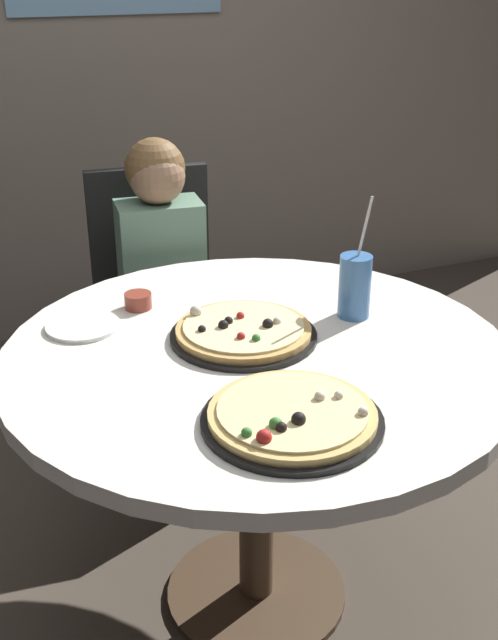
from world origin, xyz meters
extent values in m
plane|color=#4C4238|center=(0.00, 0.00, 0.00)|extent=(8.00, 8.00, 0.00)
cylinder|color=silver|center=(0.00, 0.00, 0.73)|extent=(1.18, 1.18, 0.04)
cylinder|color=#4C3826|center=(0.00, 0.00, 0.36)|extent=(0.09, 0.09, 0.69)
cylinder|color=#4C3826|center=(0.00, 0.00, 0.01)|extent=(0.48, 0.48, 0.02)
cube|color=black|center=(0.00, 0.78, 0.43)|extent=(0.44, 0.44, 0.04)
cube|color=black|center=(0.02, 0.96, 0.69)|extent=(0.40, 0.08, 0.52)
cylinder|color=black|center=(-0.19, 0.63, 0.21)|extent=(0.04, 0.04, 0.41)
cylinder|color=black|center=(0.15, 0.59, 0.21)|extent=(0.04, 0.04, 0.41)
cylinder|color=black|center=(-0.15, 0.97, 0.21)|extent=(0.04, 0.04, 0.41)
cylinder|color=black|center=(0.19, 0.93, 0.21)|extent=(0.04, 0.04, 0.41)
cube|color=#3F4766|center=(-0.02, 0.62, 0.23)|extent=(0.27, 0.34, 0.45)
cube|color=slate|center=(0.00, 0.76, 0.67)|extent=(0.28, 0.19, 0.44)
sphere|color=#997051|center=(0.00, 0.76, 0.97)|extent=(0.17, 0.17, 0.17)
sphere|color=brown|center=(0.00, 0.78, 0.99)|extent=(0.18, 0.18, 0.18)
cylinder|color=black|center=(-0.01, 0.06, 0.76)|extent=(0.35, 0.35, 0.01)
cylinder|color=tan|center=(-0.01, 0.06, 0.77)|extent=(0.32, 0.32, 0.02)
cylinder|color=beige|center=(-0.01, 0.06, 0.78)|extent=(0.29, 0.29, 0.01)
sphere|color=black|center=(-0.11, 0.07, 0.79)|extent=(0.02, 0.02, 0.02)
sphere|color=beige|center=(0.07, 0.04, 0.79)|extent=(0.02, 0.02, 0.02)
sphere|color=black|center=(0.04, 0.03, 0.79)|extent=(0.03, 0.03, 0.03)
sphere|color=#B2231E|center=(0.00, 0.10, 0.79)|extent=(0.02, 0.02, 0.02)
sphere|color=#387F33|center=(-0.01, -0.02, 0.79)|extent=(0.02, 0.02, 0.02)
sphere|color=black|center=(-0.06, 0.07, 0.79)|extent=(0.02, 0.02, 0.02)
sphere|color=beige|center=(-0.09, 0.17, 0.79)|extent=(0.03, 0.03, 0.03)
sphere|color=#B2231E|center=(-0.04, 0.00, 0.79)|extent=(0.02, 0.02, 0.02)
sphere|color=black|center=(-0.04, 0.09, 0.79)|extent=(0.02, 0.02, 0.02)
cylinder|color=black|center=(-0.07, -0.32, 0.76)|extent=(0.36, 0.36, 0.01)
cylinder|color=#D8B266|center=(-0.07, -0.32, 0.77)|extent=(0.33, 0.33, 0.02)
cylinder|color=beige|center=(-0.07, -0.32, 0.78)|extent=(0.29, 0.29, 0.01)
sphere|color=#387F33|center=(-0.12, -0.37, 0.79)|extent=(0.03, 0.03, 0.03)
sphere|color=beige|center=(0.00, -0.31, 0.79)|extent=(0.02, 0.02, 0.02)
sphere|color=black|center=(-0.08, -0.37, 0.79)|extent=(0.03, 0.03, 0.03)
sphere|color=#B2231E|center=(-0.16, -0.40, 0.79)|extent=(0.03, 0.03, 0.03)
sphere|color=black|center=(-0.12, -0.38, 0.79)|extent=(0.02, 0.02, 0.02)
sphere|color=#387F33|center=(-0.18, -0.37, 0.79)|extent=(0.02, 0.02, 0.02)
sphere|color=beige|center=(0.04, -0.32, 0.79)|extent=(0.02, 0.02, 0.02)
sphere|color=beige|center=(0.05, -0.39, 0.79)|extent=(0.02, 0.02, 0.02)
cylinder|color=#3F72B2|center=(0.29, 0.07, 0.83)|extent=(0.08, 0.08, 0.16)
cylinder|color=white|center=(0.30, 0.07, 0.95)|extent=(0.05, 0.01, 0.22)
cylinder|color=brown|center=(-0.19, 0.33, 0.77)|extent=(0.07, 0.07, 0.04)
cylinder|color=white|center=(-0.35, 0.26, 0.76)|extent=(0.18, 0.18, 0.01)
camera|label=1|loc=(-0.64, -1.48, 1.58)|focal=44.04mm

